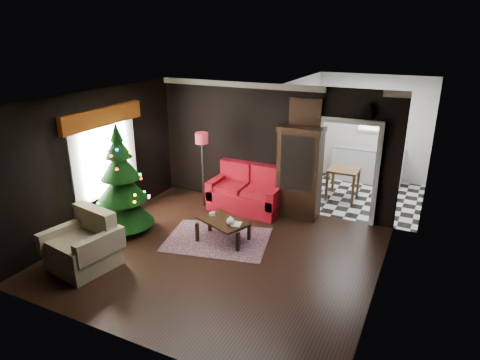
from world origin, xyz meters
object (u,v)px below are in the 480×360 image
at_px(floor_lamp, 203,172).
at_px(kitchen_table, 343,183).
at_px(curio_cabinet, 299,174).
at_px(wall_clock, 365,111).
at_px(armchair, 82,243).
at_px(loveseat, 246,189).
at_px(christmas_tree, 121,182).
at_px(teapot, 230,221).
at_px(coffee_table, 223,230).

relative_size(floor_lamp, kitchen_table, 2.43).
distance_m(curio_cabinet, wall_clock, 1.88).
relative_size(curio_cabinet, armchair, 1.88).
distance_m(floor_lamp, armchair, 3.25).
distance_m(floor_lamp, wall_clock, 3.73).
height_order(loveseat, kitchen_table, loveseat).
xyz_separation_m(christmas_tree, wall_clock, (4.12, 2.43, 1.33)).
height_order(teapot, kitchen_table, kitchen_table).
xyz_separation_m(floor_lamp, wall_clock, (3.33, 0.64, 1.55)).
relative_size(wall_clock, kitchen_table, 0.43).
relative_size(christmas_tree, teapot, 13.13).
bearing_deg(floor_lamp, kitchen_table, 34.23).
height_order(coffee_table, wall_clock, wall_clock).
bearing_deg(wall_clock, loveseat, -170.34).
height_order(loveseat, teapot, loveseat).
bearing_deg(teapot, curio_cabinet, 69.93).
xyz_separation_m(teapot, kitchen_table, (1.34, 3.32, -0.14)).
relative_size(floor_lamp, christmas_tree, 0.81).
bearing_deg(wall_clock, christmas_tree, -149.41).
height_order(curio_cabinet, kitchen_table, curio_cabinet).
xyz_separation_m(coffee_table, teapot, (0.22, -0.12, 0.29)).
distance_m(floor_lamp, teapot, 2.05).
height_order(curio_cabinet, christmas_tree, christmas_tree).
bearing_deg(armchair, floor_lamp, 91.09).
relative_size(floor_lamp, armchair, 1.81).
bearing_deg(armchair, teapot, 52.24).
relative_size(loveseat, christmas_tree, 0.76).
distance_m(armchair, coffee_table, 2.55).
relative_size(christmas_tree, kitchen_table, 2.99).
distance_m(teapot, kitchen_table, 3.59).
distance_m(christmas_tree, coffee_table, 2.22).
relative_size(armchair, kitchen_table, 1.34).
xyz_separation_m(loveseat, coffee_table, (0.24, -1.56, -0.28)).
bearing_deg(wall_clock, coffee_table, -137.17).
distance_m(loveseat, curio_cabinet, 1.25).
relative_size(teapot, wall_clock, 0.53).
distance_m(coffee_table, wall_clock, 3.60).
xyz_separation_m(coffee_table, wall_clock, (2.11, 1.96, 2.16)).
relative_size(loveseat, kitchen_table, 2.27).
bearing_deg(armchair, kitchen_table, 67.10).
bearing_deg(armchair, loveseat, 76.65).
relative_size(floor_lamp, coffee_table, 1.92).
bearing_deg(wall_clock, floor_lamp, -169.08).
bearing_deg(loveseat, kitchen_table, 42.51).
distance_m(loveseat, armchair, 3.74).
distance_m(floor_lamp, christmas_tree, 1.97).
distance_m(armchair, kitchen_table, 6.05).
relative_size(coffee_table, teapot, 5.56).
height_order(curio_cabinet, wall_clock, wall_clock).
bearing_deg(armchair, coffee_table, 57.53).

